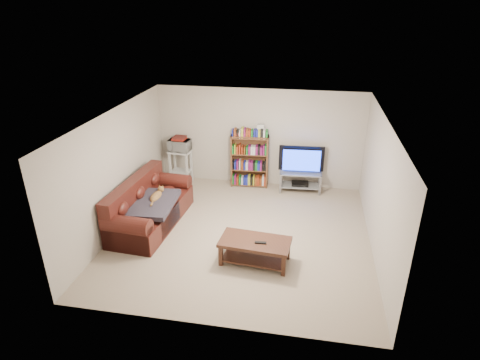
% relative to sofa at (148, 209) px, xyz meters
% --- Properties ---
extents(floor, '(5.00, 5.00, 0.00)m').
position_rel_sofa_xyz_m(floor, '(1.98, -0.08, -0.34)').
color(floor, tan).
rests_on(floor, ground).
extents(ceiling, '(5.00, 5.00, 0.00)m').
position_rel_sofa_xyz_m(ceiling, '(1.98, -0.08, 2.06)').
color(ceiling, white).
rests_on(ceiling, ground).
extents(wall_back, '(5.00, 0.00, 5.00)m').
position_rel_sofa_xyz_m(wall_back, '(1.98, 2.42, 0.86)').
color(wall_back, beige).
rests_on(wall_back, ground).
extents(wall_front, '(5.00, 0.00, 5.00)m').
position_rel_sofa_xyz_m(wall_front, '(1.98, -2.58, 0.86)').
color(wall_front, beige).
rests_on(wall_front, ground).
extents(wall_left, '(0.00, 5.00, 5.00)m').
position_rel_sofa_xyz_m(wall_left, '(-0.52, -0.08, 0.86)').
color(wall_left, beige).
rests_on(wall_left, ground).
extents(wall_right, '(0.00, 5.00, 5.00)m').
position_rel_sofa_xyz_m(wall_right, '(4.48, -0.08, 0.86)').
color(wall_right, beige).
rests_on(wall_right, ground).
extents(sofa, '(1.13, 2.32, 0.96)m').
position_rel_sofa_xyz_m(sofa, '(0.00, 0.00, 0.00)').
color(sofa, '#441711').
rests_on(sofa, floor).
extents(blanket, '(0.89, 1.14, 0.19)m').
position_rel_sofa_xyz_m(blanket, '(0.18, -0.17, 0.23)').
color(blanket, '#312C38').
rests_on(blanket, sofa).
extents(cat, '(0.29, 0.63, 0.18)m').
position_rel_sofa_xyz_m(cat, '(0.19, 0.04, 0.29)').
color(cat, brown).
rests_on(cat, sofa).
extents(coffee_table, '(1.28, 0.72, 0.45)m').
position_rel_sofa_xyz_m(coffee_table, '(2.37, -0.95, -0.02)').
color(coffee_table, '#3E2115').
rests_on(coffee_table, floor).
extents(remote, '(0.20, 0.07, 0.02)m').
position_rel_sofa_xyz_m(remote, '(2.48, -1.02, 0.12)').
color(remote, black).
rests_on(remote, coffee_table).
extents(tv_stand, '(1.02, 0.50, 0.50)m').
position_rel_sofa_xyz_m(tv_stand, '(3.04, 2.12, 0.00)').
color(tv_stand, '#999EA3').
rests_on(tv_stand, floor).
extents(television, '(1.08, 0.20, 0.62)m').
position_rel_sofa_xyz_m(television, '(3.04, 2.12, 0.47)').
color(television, black).
rests_on(television, tv_stand).
extents(dvd_player, '(0.41, 0.30, 0.06)m').
position_rel_sofa_xyz_m(dvd_player, '(3.04, 2.12, -0.15)').
color(dvd_player, black).
rests_on(dvd_player, tv_stand).
extents(bookshelf, '(0.92, 0.34, 1.31)m').
position_rel_sofa_xyz_m(bookshelf, '(1.78, 2.21, 0.34)').
color(bookshelf, brown).
rests_on(bookshelf, floor).
extents(shelf_clutter, '(0.67, 0.24, 0.28)m').
position_rel_sofa_xyz_m(shelf_clutter, '(1.88, 2.23, 1.08)').
color(shelf_clutter, silver).
rests_on(shelf_clutter, bookshelf).
extents(microwave_stand, '(0.56, 0.43, 0.85)m').
position_rel_sofa_xyz_m(microwave_stand, '(0.04, 2.12, 0.21)').
color(microwave_stand, silver).
rests_on(microwave_stand, floor).
extents(microwave, '(0.55, 0.40, 0.29)m').
position_rel_sofa_xyz_m(microwave, '(0.04, 2.12, 0.65)').
color(microwave, silver).
rests_on(microwave, microwave_stand).
extents(game_boxes, '(0.33, 0.29, 0.05)m').
position_rel_sofa_xyz_m(game_boxes, '(0.04, 2.12, 0.82)').
color(game_boxes, maroon).
rests_on(game_boxes, microwave).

